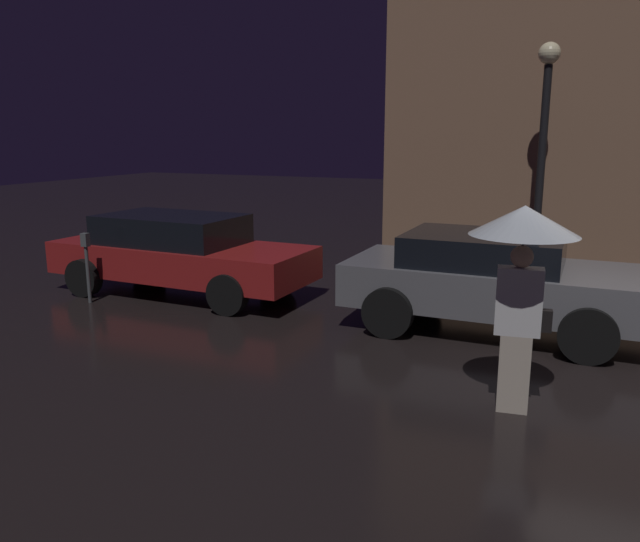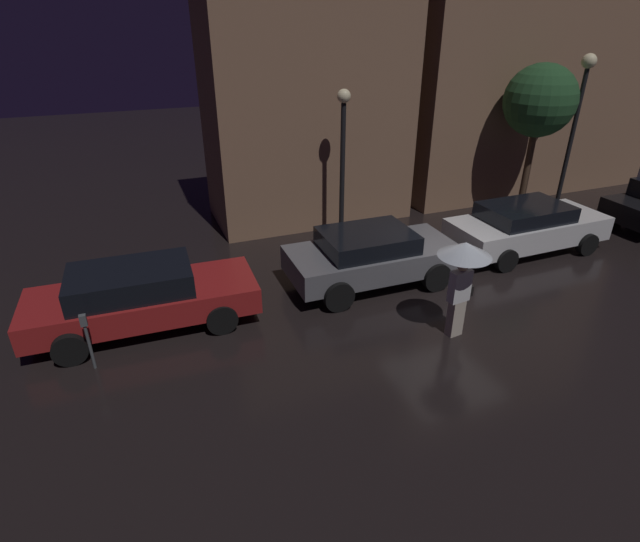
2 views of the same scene
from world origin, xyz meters
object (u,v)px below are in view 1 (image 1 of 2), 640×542
(parked_car_red, at_px, (179,252))
(street_lamp_near, at_px, (543,133))
(parking_meter, at_px, (87,260))
(parked_car_grey, at_px, (491,278))
(pedestrian_with_umbrella, at_px, (523,251))

(parked_car_red, bearing_deg, street_lamp_near, 26.72)
(parking_meter, height_order, street_lamp_near, street_lamp_near)
(street_lamp_near, bearing_deg, parked_car_grey, -98.02)
(parked_car_grey, xyz_separation_m, pedestrian_with_umbrella, (0.63, -2.67, 0.90))
(parked_car_grey, distance_m, street_lamp_near, 3.38)
(pedestrian_with_umbrella, height_order, street_lamp_near, street_lamp_near)
(pedestrian_with_umbrella, relative_size, parking_meter, 1.79)
(parked_car_grey, height_order, parking_meter, parked_car_grey)
(parked_car_red, bearing_deg, parked_car_grey, 1.72)
(parked_car_grey, distance_m, parking_meter, 6.49)
(parked_car_red, height_order, parked_car_grey, parked_car_grey)
(parking_meter, bearing_deg, pedestrian_with_umbrella, -12.27)
(parked_car_red, xyz_separation_m, pedestrian_with_umbrella, (6.01, -2.68, 0.92))
(parked_car_red, xyz_separation_m, parked_car_grey, (5.38, -0.01, 0.02))
(parked_car_grey, relative_size, parking_meter, 3.52)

